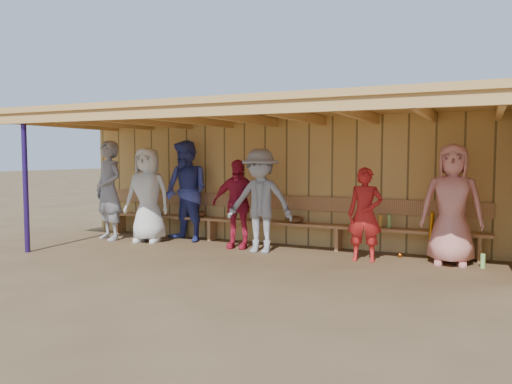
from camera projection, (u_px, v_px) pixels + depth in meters
ground at (247, 255)px, 8.49m from camera, size 90.00×90.00×0.00m
player_a at (109, 190)px, 9.97m from camera, size 0.84×0.69×1.99m
player_b at (148, 195)px, 9.70m from camera, size 1.01×0.77×1.85m
player_c at (186, 191)px, 9.80m from camera, size 1.13×0.98×1.99m
player_d at (237, 204)px, 9.08m from camera, size 1.00×0.53×1.62m
player_e at (260, 201)px, 8.66m from camera, size 1.23×0.79×1.81m
player_g at (365, 214)px, 7.94m from camera, size 0.59×0.42×1.50m
player_h at (452, 205)px, 7.63m from camera, size 0.95×0.64×1.87m
dugout_structure at (284, 155)px, 8.83m from camera, size 8.80×3.20×2.50m
bench at (273, 217)px, 9.47m from camera, size 7.60×0.34×0.93m
dugout_equipment at (248, 218)px, 9.54m from camera, size 6.52×0.62×0.80m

